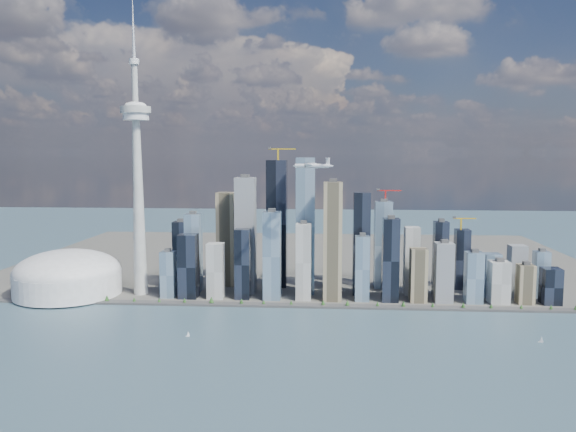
# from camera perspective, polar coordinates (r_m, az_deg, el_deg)

# --- Properties ---
(ground) EXTENTS (4000.00, 4000.00, 0.00)m
(ground) POSITION_cam_1_polar(r_m,az_deg,el_deg) (783.46, -0.54, -14.12)
(ground) COLOR #354F5D
(ground) RESTS_ON ground
(seawall) EXTENTS (1100.00, 22.00, 4.00)m
(seawall) POSITION_cam_1_polar(r_m,az_deg,el_deg) (1020.23, 0.57, -9.09)
(seawall) COLOR #383838
(seawall) RESTS_ON ground
(land) EXTENTS (1400.00, 900.00, 3.00)m
(land) POSITION_cam_1_polar(r_m,az_deg,el_deg) (1458.36, 1.61, -4.38)
(land) COLOR #4C4C47
(land) RESTS_ON ground
(shoreline_trees) EXTENTS (960.53, 7.20, 8.80)m
(shoreline_trees) POSITION_cam_1_polar(r_m,az_deg,el_deg) (1018.44, 0.57, -8.72)
(shoreline_trees) COLOR #3F2D1E
(shoreline_trees) RESTS_ON seawall
(skyscraper_cluster) EXTENTS (736.00, 142.00, 283.67)m
(skyscraper_cluster) POSITION_cam_1_polar(r_m,az_deg,el_deg) (1084.29, 4.00, -3.48)
(skyscraper_cluster) COLOR black
(skyscraper_cluster) RESTS_ON land
(needle_tower) EXTENTS (56.00, 56.00, 550.50)m
(needle_tower) POSITION_cam_1_polar(r_m,az_deg,el_deg) (1101.71, -15.04, 4.18)
(needle_tower) COLOR #9D9D98
(needle_tower) RESTS_ON land
(dome_stadium) EXTENTS (200.00, 200.00, 86.00)m
(dome_stadium) POSITION_cam_1_polar(r_m,az_deg,el_deg) (1169.09, -21.45, -5.64)
(dome_stadium) COLOR silver
(dome_stadium) RESTS_ON land
(airplane) EXTENTS (69.83, 62.06, 17.08)m
(airplane) POSITION_cam_1_polar(r_m,az_deg,el_deg) (945.51, 2.52, 5.17)
(airplane) COLOR white
(airplane) RESTS_ON ground
(sailboat_west) EXTENTS (6.45, 2.09, 8.94)m
(sailboat_west) POSITION_cam_1_polar(r_m,az_deg,el_deg) (875.29, -10.13, -11.78)
(sailboat_west) COLOR white
(sailboat_west) RESTS_ON ground
(sailboat_east) EXTENTS (7.12, 4.48, 10.23)m
(sailboat_east) POSITION_cam_1_polar(r_m,az_deg,el_deg) (914.45, 24.32, -11.44)
(sailboat_east) COLOR white
(sailboat_east) RESTS_ON ground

